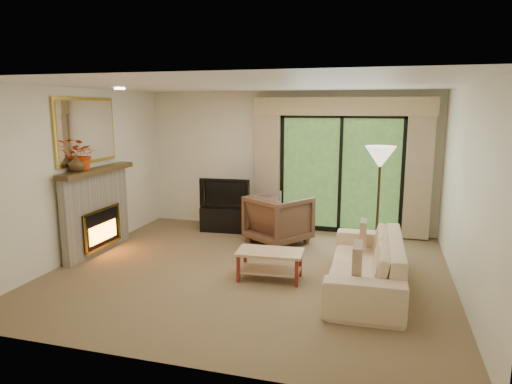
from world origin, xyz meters
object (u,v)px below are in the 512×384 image
(media_console, at_px, (226,219))
(armchair, at_px, (279,219))
(sofa, at_px, (366,262))
(coffee_table, at_px, (270,265))

(media_console, relative_size, armchair, 1.00)
(media_console, xyz_separation_m, sofa, (2.66, -2.09, 0.11))
(media_console, xyz_separation_m, coffee_table, (1.40, -2.16, -0.03))
(sofa, bearing_deg, coffee_table, -88.41)
(coffee_table, bearing_deg, armchair, 95.40)
(armchair, bearing_deg, coffee_table, 132.61)
(armchair, xyz_separation_m, sofa, (1.53, -1.61, -0.08))
(sofa, xyz_separation_m, coffee_table, (-1.26, -0.07, -0.14))
(media_console, relative_size, sofa, 0.40)
(sofa, distance_m, coffee_table, 1.27)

